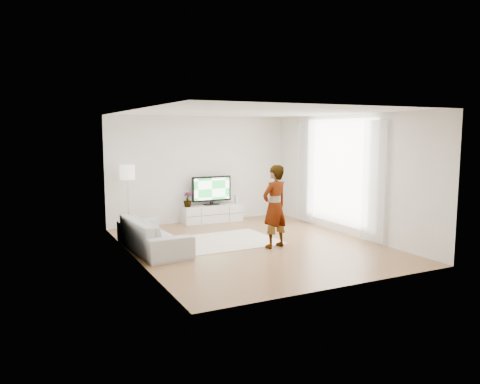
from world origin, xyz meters
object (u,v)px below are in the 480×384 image
rug (220,241)px  sofa (153,234)px  television (212,189)px  media_console (212,213)px  player (275,206)px  floor_lamp (127,175)px

rug → sofa: sofa is taller
television → rug: size_ratio=0.45×
television → rug: bearing=-108.4°
media_console → sofa: size_ratio=0.72×
player → sofa: 2.56m
television → rug: (-0.73, -2.20, -0.87)m
sofa → floor_lamp: 2.40m
television → sofa: bearing=-134.8°
floor_lamp → media_console: bearing=1.7°
rug → sofa: bearing=-177.8°
sofa → floor_lamp: bearing=-3.7°
rug → player: size_ratio=1.41×
media_console → rug: size_ratio=0.67×
television → player: size_ratio=0.64×
media_console → sofa: (-2.25, -2.24, 0.10)m
media_console → television: television is taller
sofa → media_console: bearing=-48.7°
sofa → floor_lamp: floor_lamp is taller
player → media_console: bearing=-104.0°
rug → player: bearing=-50.3°
media_console → rug: (-0.73, -2.18, -0.22)m
media_console → rug: bearing=-108.7°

